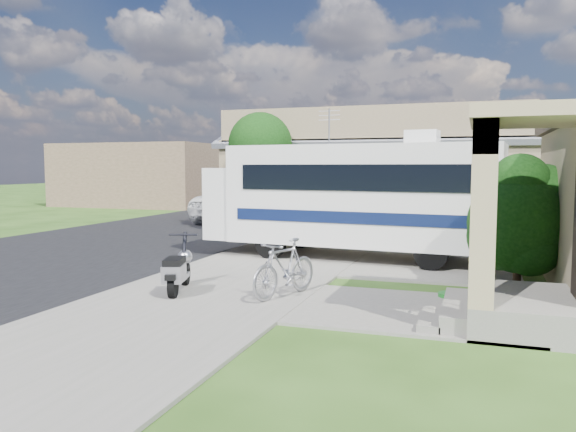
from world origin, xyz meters
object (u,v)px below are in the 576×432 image
(pickup_truck, at_px, (247,204))
(van, at_px, (288,196))
(bicycle, at_px, (285,271))
(scooter, at_px, (178,270))
(motorhome, at_px, (353,195))
(garden_hose, at_px, (450,300))
(shrub, at_px, (522,219))

(pickup_truck, relative_size, van, 0.99)
(bicycle, bearing_deg, scooter, -150.46)
(motorhome, relative_size, pickup_truck, 1.36)
(bicycle, distance_m, garden_hose, 3.10)
(pickup_truck, bearing_deg, motorhome, 135.52)
(shrub, relative_size, garden_hose, 6.44)
(scooter, xyz_separation_m, bicycle, (2.10, 0.35, 0.05))
(shrub, distance_m, scooter, 7.17)
(scooter, relative_size, garden_hose, 3.80)
(motorhome, bearing_deg, scooter, -108.27)
(scooter, xyz_separation_m, garden_hose, (5.13, 0.88, -0.40))
(bicycle, bearing_deg, van, 128.73)
(motorhome, distance_m, garden_hose, 5.62)
(van, distance_m, garden_hose, 22.62)
(scooter, height_order, bicycle, scooter)
(garden_hose, bearing_deg, shrub, 58.17)
(motorhome, relative_size, van, 1.35)
(scooter, bearing_deg, motorhome, 49.05)
(shrub, xyz_separation_m, bicycle, (-4.34, -2.66, -0.89))
(van, bearing_deg, motorhome, -58.11)
(bicycle, height_order, van, van)
(shrub, relative_size, van, 0.47)
(bicycle, distance_m, pickup_truck, 15.38)
(motorhome, height_order, scooter, motorhome)
(motorhome, height_order, van, motorhome)
(scooter, bearing_deg, bicycle, -8.50)
(scooter, xyz_separation_m, pickup_truck, (-4.53, 14.22, 0.34))
(van, height_order, garden_hose, van)
(motorhome, relative_size, garden_hose, 18.64)
(motorhome, distance_m, pickup_truck, 11.15)
(scooter, distance_m, bicycle, 2.13)
(motorhome, xyz_separation_m, pickup_truck, (-6.86, 8.75, -0.92))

